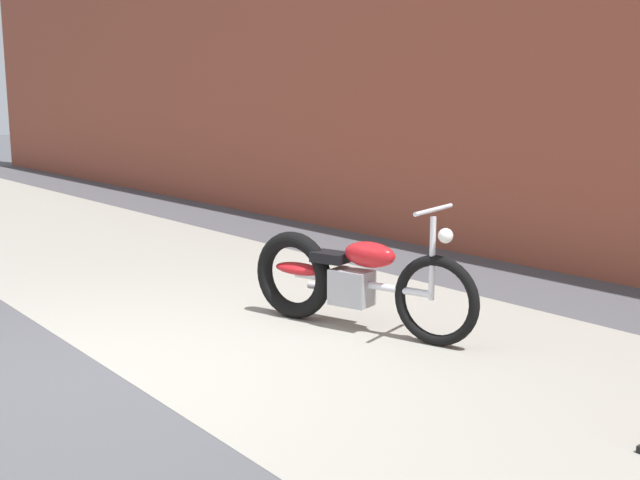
# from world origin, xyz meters

# --- Properties ---
(ground_plane) EXTENTS (80.00, 80.00, 0.00)m
(ground_plane) POSITION_xyz_m (0.00, 0.00, 0.00)
(ground_plane) COLOR #47474C
(sidewalk_slab) EXTENTS (36.00, 3.50, 0.01)m
(sidewalk_slab) POSITION_xyz_m (0.00, 1.75, 0.00)
(sidewalk_slab) COLOR gray
(sidewalk_slab) RESTS_ON ground
(motorcycle_red) EXTENTS (1.95, 0.81, 1.03)m
(motorcycle_red) POSITION_xyz_m (0.17, 1.87, 0.40)
(motorcycle_red) COLOR black
(motorcycle_red) RESTS_ON ground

